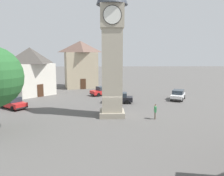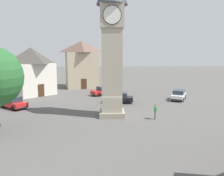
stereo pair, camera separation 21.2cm
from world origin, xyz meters
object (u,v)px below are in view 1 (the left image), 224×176
car_red_corner (119,98)px  building_terrace_right (31,71)px  car_blue_kerb (13,103)px  pedestrian (155,110)px  clock_tower (112,24)px  car_white_side (103,91)px  building_shop_left (81,64)px  car_silver_kerb (178,95)px

car_red_corner → building_terrace_right: 16.94m
car_blue_kerb → pedestrian: pedestrian is taller
car_blue_kerb → pedestrian: size_ratio=2.55×
clock_tower → car_white_side: clock_tower is taller
pedestrian → building_shop_left: size_ratio=0.17×
car_red_corner → car_silver_kerb: bearing=12.2°
car_white_side → building_terrace_right: size_ratio=0.48×
car_silver_kerb → building_shop_left: size_ratio=0.46×
building_shop_left → pedestrian: bearing=-65.7°
clock_tower → building_shop_left: clock_tower is taller
clock_tower → car_white_side: (-1.31, 13.10, -9.53)m
building_shop_left → building_terrace_right: building_shop_left is taller
car_silver_kerb → car_white_side: 12.56m
car_red_corner → building_terrace_right: building_terrace_right is taller
pedestrian → clock_tower: bearing=162.9°
car_white_side → pedestrian: size_ratio=2.60×
clock_tower → pedestrian: bearing=-17.1°
pedestrian → car_white_side: bearing=112.5°
car_silver_kerb → pedestrian: size_ratio=2.63×
car_silver_kerb → building_shop_left: bearing=141.0°
car_silver_kerb → car_blue_kerb: bearing=-167.8°
building_shop_left → building_terrace_right: size_ratio=1.07×
clock_tower → car_red_corner: clock_tower is taller
car_blue_kerb → car_white_side: bearing=38.5°
car_red_corner → building_terrace_right: (-14.97, 7.15, 3.42)m
car_blue_kerb → pedestrian: 18.45m
car_blue_kerb → car_white_side: 14.87m
clock_tower → pedestrian: clock_tower is taller
pedestrian → building_shop_left: bearing=114.3°
pedestrian → building_terrace_right: size_ratio=0.19×
clock_tower → car_silver_kerb: size_ratio=3.97×
building_shop_left → car_white_side: bearing=-62.9°
car_silver_kerb → building_shop_left: (-16.58, 13.42, 4.20)m
building_shop_left → car_silver_kerb: bearing=-39.0°
car_silver_kerb → building_terrace_right: 25.11m
car_white_side → building_shop_left: (-4.73, 9.23, 4.20)m
car_blue_kerb → car_silver_kerb: 24.02m
car_silver_kerb → building_terrace_right: size_ratio=0.49×
car_red_corner → clock_tower: bearing=-99.5°
clock_tower → car_silver_kerb: clock_tower is taller
car_blue_kerb → building_shop_left: (6.91, 18.49, 4.20)m
clock_tower → building_terrace_right: clock_tower is taller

